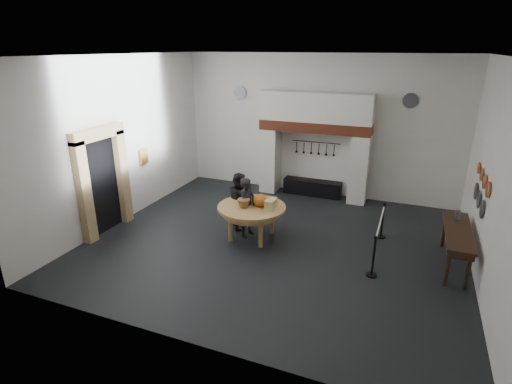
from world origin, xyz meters
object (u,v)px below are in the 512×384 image
at_px(work_table, 252,207).
at_px(barrier_post_near, 373,257).
at_px(iron_range, 312,188).
at_px(visitor_far, 240,201).
at_px(visitor_near, 248,207).
at_px(barrier_post_far, 382,221).
at_px(side_table, 458,231).

bearing_deg(work_table, barrier_post_near, -13.48).
bearing_deg(iron_range, visitor_far, -110.61).
height_order(iron_range, visitor_near, visitor_near).
bearing_deg(iron_range, barrier_post_far, -44.74).
height_order(visitor_far, side_table, visitor_far).
distance_m(work_table, side_table, 4.78).
height_order(visitor_near, barrier_post_near, visitor_near).
bearing_deg(work_table, iron_range, 79.73).
bearing_deg(iron_range, work_table, -100.27).
relative_size(visitor_near, visitor_far, 1.02).
relative_size(iron_range, barrier_post_far, 2.11).
bearing_deg(side_table, work_table, -175.60).
xyz_separation_m(work_table, side_table, (4.77, 0.37, 0.03)).
bearing_deg(side_table, visitor_near, -176.52).
xyz_separation_m(visitor_far, barrier_post_far, (3.67, 0.78, -0.33)).
bearing_deg(side_table, barrier_post_far, 151.72).
bearing_deg(barrier_post_near, work_table, 166.52).
bearing_deg(barrier_post_far, side_table, -28.28).
distance_m(iron_range, barrier_post_near, 5.07).
height_order(work_table, barrier_post_near, barrier_post_near).
height_order(iron_range, visitor_far, visitor_far).
bearing_deg(visitor_near, side_table, -77.31).
height_order(side_table, barrier_post_near, same).
relative_size(visitor_near, barrier_post_near, 1.75).
relative_size(side_table, barrier_post_far, 2.44).
height_order(side_table, barrier_post_far, same).
bearing_deg(barrier_post_near, barrier_post_far, 90.00).
height_order(work_table, visitor_far, visitor_far).
distance_m(visitor_far, barrier_post_near, 3.88).
bearing_deg(barrier_post_near, visitor_far, 161.63).
bearing_deg(visitor_far, barrier_post_near, -143.28).
relative_size(work_table, side_table, 0.79).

